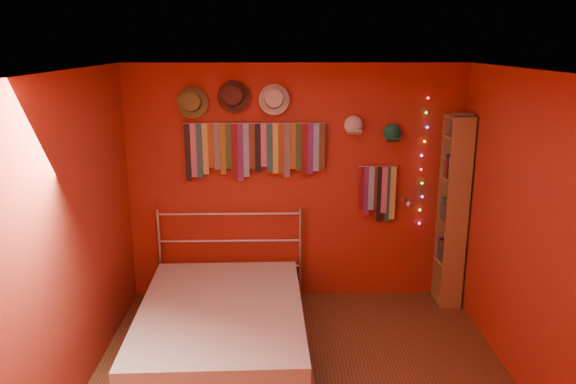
{
  "coord_description": "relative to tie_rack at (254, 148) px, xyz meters",
  "views": [
    {
      "loc": [
        -0.19,
        -3.95,
        2.7
      ],
      "look_at": [
        -0.1,
        0.9,
        1.4
      ],
      "focal_mm": 35.0,
      "sensor_mm": 36.0,
      "label": 1
    }
  ],
  "objects": [
    {
      "name": "cap_green",
      "position": [
        1.41,
        0.01,
        0.15
      ],
      "size": [
        0.18,
        0.23,
        0.18
      ],
      "color": "#197352",
      "rests_on": "back_wall"
    },
    {
      "name": "reading_lamp",
      "position": [
        1.56,
        -0.19,
        -0.54
      ],
      "size": [
        0.08,
        0.33,
        0.1
      ],
      "color": "silver",
      "rests_on": "back_wall"
    },
    {
      "name": "bed",
      "position": [
        -0.27,
        -1.09,
        -1.42
      ],
      "size": [
        1.58,
        2.11,
        1.01
      ],
      "rotation": [
        0.0,
        0.0,
        0.02
      ],
      "color": "silver",
      "rests_on": "ground"
    },
    {
      "name": "bookshelf",
      "position": [
        2.08,
        -0.15,
        -0.64
      ],
      "size": [
        0.25,
        0.34,
        2.0
      ],
      "color": "#A37549",
      "rests_on": "ground"
    },
    {
      "name": "left_wall",
      "position": [
        -1.32,
        -1.68,
        -0.4
      ],
      "size": [
        0.02,
        3.5,
        2.5
      ],
      "primitive_type": "cube",
      "color": "maroon",
      "rests_on": "ground"
    },
    {
      "name": "tie_rack",
      "position": [
        0.0,
        0.0,
        0.0
      ],
      "size": [
        1.45,
        0.03,
        0.6
      ],
      "color": "silver",
      "rests_on": "back_wall"
    },
    {
      "name": "right_wall",
      "position": [
        2.18,
        -1.68,
        -0.4
      ],
      "size": [
        0.02,
        3.5,
        2.5
      ],
      "primitive_type": "cube",
      "color": "maroon",
      "rests_on": "ground"
    },
    {
      "name": "fedora_brown",
      "position": [
        -0.2,
        -0.04,
        0.52
      ],
      "size": [
        0.32,
        0.18,
        0.32
      ],
      "rotation": [
        1.36,
        0.0,
        0.0
      ],
      "color": "#462319",
      "rests_on": "back_wall"
    },
    {
      "name": "small_tie_rack",
      "position": [
        1.29,
        0.0,
        -0.46
      ],
      "size": [
        0.4,
        0.03,
        0.6
      ],
      "color": "silver",
      "rests_on": "back_wall"
    },
    {
      "name": "fedora_white",
      "position": [
        0.21,
        -0.03,
        0.5
      ],
      "size": [
        0.31,
        0.17,
        0.3
      ],
      "rotation": [
        1.36,
        0.0,
        0.0
      ],
      "color": "silver",
      "rests_on": "back_wall"
    },
    {
      "name": "ceiling",
      "position": [
        0.43,
        -1.68,
        0.85
      ],
      "size": [
        3.5,
        3.5,
        0.02
      ],
      "primitive_type": "cube",
      "color": "white",
      "rests_on": "back_wall"
    },
    {
      "name": "fedora_olive",
      "position": [
        -0.61,
        -0.03,
        0.46
      ],
      "size": [
        0.31,
        0.17,
        0.31
      ],
      "rotation": [
        1.36,
        0.0,
        0.0
      ],
      "color": "olive",
      "rests_on": "back_wall"
    },
    {
      "name": "fairy_lights",
      "position": [
        1.75,
        0.03,
        -0.17
      ],
      "size": [
        0.06,
        0.02,
        1.35
      ],
      "color": "#FF3333",
      "rests_on": "back_wall"
    },
    {
      "name": "back_wall",
      "position": [
        0.43,
        0.07,
        -0.4
      ],
      "size": [
        3.5,
        0.02,
        2.5
      ],
      "primitive_type": "cube",
      "color": "maroon",
      "rests_on": "ground"
    },
    {
      "name": "cap_white",
      "position": [
        1.01,
        0.01,
        0.23
      ],
      "size": [
        0.19,
        0.23,
        0.19
      ],
      "color": "white",
      "rests_on": "back_wall"
    }
  ]
}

